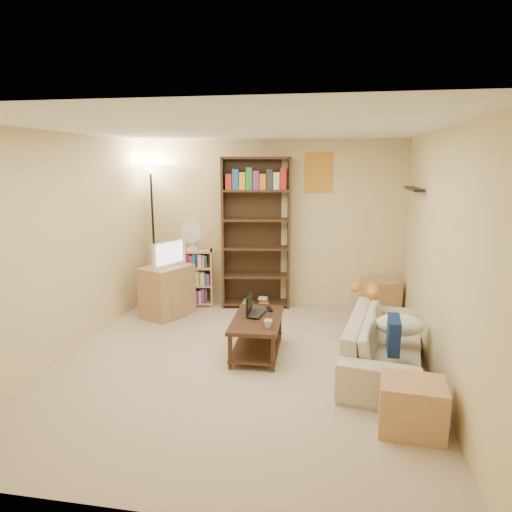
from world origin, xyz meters
name	(u,v)px	position (x,y,z in m)	size (l,w,h in m)	color
room	(240,216)	(0.00, 0.01, 1.62)	(4.50, 4.54, 2.52)	tan
sofa	(385,343)	(1.55, 0.16, 0.28)	(1.06, 2.02, 0.56)	#BDB19D
navy_pillow	(394,335)	(1.57, -0.26, 0.54)	(0.37, 0.11, 0.33)	#12234F
cream_blanket	(400,325)	(1.69, 0.18, 0.48)	(0.52, 0.37, 0.22)	silver
tabby_cat	(370,290)	(1.43, 0.93, 0.64)	(0.45, 0.21, 0.15)	orange
coffee_table	(257,331)	(0.14, 0.27, 0.28)	(0.57, 0.99, 0.43)	#3D2717
laptop	(261,314)	(0.17, 0.39, 0.45)	(0.28, 0.39, 0.03)	black
laptop_screen	(249,304)	(0.03, 0.39, 0.56)	(0.01, 0.32, 0.22)	white
mug	(268,324)	(0.31, 0.00, 0.48)	(0.11, 0.11, 0.09)	silver
tv_remote	(269,309)	(0.24, 0.60, 0.44)	(0.05, 0.17, 0.02)	black
tv_stand	(167,291)	(-1.36, 1.39, 0.36)	(0.48, 0.68, 0.73)	tan
television	(166,254)	(-1.36, 1.39, 0.91)	(0.34, 0.61, 0.36)	black
tall_bookshelf	(256,229)	(-0.18, 2.05, 1.19)	(1.05, 0.49, 2.25)	#402818
short_bookshelf	(191,278)	(-1.17, 1.92, 0.43)	(0.71, 0.42, 0.86)	tan
desk_fan	(192,236)	(-1.13, 1.88, 1.10)	(0.31, 0.17, 0.43)	silver
floor_lamp	(151,193)	(-1.80, 2.05, 1.71)	(0.36, 0.36, 2.15)	black
side_table	(381,297)	(1.67, 1.96, 0.26)	(0.45, 0.45, 0.51)	tan
end_cabinet	(412,406)	(1.65, -1.02, 0.22)	(0.52, 0.43, 0.43)	tan
book_stacks	(257,303)	(-0.15, 1.95, 0.07)	(0.39, 0.19, 0.16)	red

